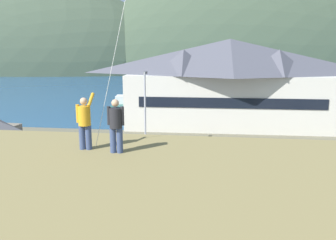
% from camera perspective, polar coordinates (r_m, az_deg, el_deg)
% --- Properties ---
extents(ground_plane, '(600.00, 600.00, 0.00)m').
position_cam_1_polar(ground_plane, '(21.60, -5.31, -13.18)').
color(ground_plane, '#66604C').
extents(parking_lot_pad, '(40.00, 20.00, 0.10)m').
position_cam_1_polar(parking_lot_pad, '(26.10, -2.93, -8.50)').
color(parking_lot_pad, gray).
rests_on(parking_lot_pad, ground).
extents(bay_water, '(360.00, 84.00, 0.03)m').
position_cam_1_polar(bay_water, '(79.73, 4.03, 5.24)').
color(bay_water, navy).
rests_on(bay_water, ground).
extents(far_hill_west_ridge, '(138.10, 54.75, 70.73)m').
position_cam_1_polar(far_hill_west_ridge, '(152.79, -24.71, 7.33)').
color(far_hill_west_ridge, '#42513D').
rests_on(far_hill_west_ridge, ground).
extents(far_hill_east_peak, '(132.36, 59.84, 78.33)m').
position_cam_1_polar(far_hill_east_peak, '(135.38, 14.16, 7.60)').
color(far_hill_east_peak, '#3D4C38').
rests_on(far_hill_east_peak, ground).
extents(harbor_lodge, '(24.88, 10.24, 10.12)m').
position_cam_1_polar(harbor_lodge, '(41.21, 10.02, 6.44)').
color(harbor_lodge, beige).
rests_on(harbor_lodge, ground).
extents(wharf_dock, '(3.20, 15.19, 0.70)m').
position_cam_1_polar(wharf_dock, '(55.63, -2.79, 2.74)').
color(wharf_dock, '#70604C').
rests_on(wharf_dock, ground).
extents(moored_boat_wharfside, '(3.42, 8.27, 2.16)m').
position_cam_1_polar(moored_boat_wharfside, '(52.63, -7.42, 2.55)').
color(moored_boat_wharfside, '#23564C').
rests_on(moored_boat_wharfside, ground).
extents(moored_boat_outer_mooring, '(2.65, 7.06, 2.16)m').
position_cam_1_polar(moored_boat_outer_mooring, '(53.02, 0.48, 2.71)').
color(moored_boat_outer_mooring, silver).
rests_on(moored_boat_outer_mooring, ground).
extents(parked_car_back_row_right, '(4.31, 2.28, 1.82)m').
position_cam_1_polar(parked_car_back_row_right, '(26.75, -7.65, -5.79)').
color(parked_car_back_row_right, navy).
rests_on(parked_car_back_row_right, parking_lot_pad).
extents(parked_car_front_row_silver, '(4.27, 2.19, 1.82)m').
position_cam_1_polar(parked_car_front_row_silver, '(22.71, -14.03, -9.29)').
color(parked_car_front_row_silver, '#9EA3A8').
rests_on(parked_car_front_row_silver, parking_lot_pad).
extents(parked_car_corner_spot, '(4.22, 2.10, 1.82)m').
position_cam_1_polar(parked_car_corner_spot, '(26.58, 15.83, -6.26)').
color(parked_car_corner_spot, '#236633').
rests_on(parked_car_corner_spot, parking_lot_pad).
extents(parked_car_front_row_end, '(4.21, 2.07, 1.82)m').
position_cam_1_polar(parked_car_front_row_end, '(30.27, -18.09, -4.19)').
color(parked_car_front_row_end, slate).
rests_on(parked_car_front_row_end, parking_lot_pad).
extents(parked_car_mid_row_far, '(4.32, 2.30, 1.82)m').
position_cam_1_polar(parked_car_mid_row_far, '(21.00, 11.32, -10.94)').
color(parked_car_mid_row_far, black).
rests_on(parked_car_mid_row_far, parking_lot_pad).
extents(parked_car_mid_row_center, '(4.22, 2.09, 1.82)m').
position_cam_1_polar(parked_car_mid_row_center, '(22.16, -1.16, -9.46)').
color(parked_car_mid_row_center, slate).
rests_on(parked_car_mid_row_center, parking_lot_pad).
extents(parked_car_back_row_left, '(4.26, 2.17, 1.82)m').
position_cam_1_polar(parked_car_back_row_left, '(26.83, 3.15, -5.64)').
color(parked_car_back_row_left, silver).
rests_on(parked_car_back_row_left, parking_lot_pad).
extents(parking_light_pole, '(0.24, 0.78, 6.98)m').
position_cam_1_polar(parking_light_pole, '(30.61, -3.79, 2.42)').
color(parking_light_pole, '#ADADB2').
rests_on(parking_light_pole, parking_lot_pad).
extents(person_kite_flyer, '(0.51, 0.66, 1.86)m').
position_cam_1_polar(person_kite_flyer, '(11.67, -13.58, -0.22)').
color(person_kite_flyer, '#384770').
rests_on(person_kite_flyer, grassy_hill_foreground).
extents(person_companion, '(0.55, 0.40, 1.74)m').
position_cam_1_polar(person_companion, '(11.10, -8.59, -0.71)').
color(person_companion, '#384770').
rests_on(person_companion, grassy_hill_foreground).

